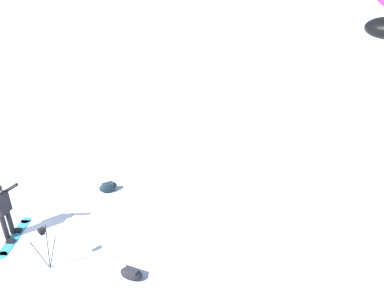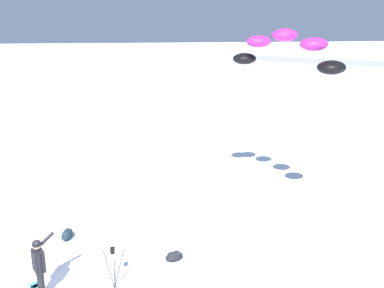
{
  "view_description": "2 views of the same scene",
  "coord_description": "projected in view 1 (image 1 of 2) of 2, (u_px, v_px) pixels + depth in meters",
  "views": [
    {
      "loc": [
        -8.92,
        2.73,
        7.3
      ],
      "look_at": [
        -4.15,
        -2.49,
        3.6
      ],
      "focal_mm": 35.55,
      "sensor_mm": 36.0,
      "label": 1
    },
    {
      "loc": [
        -2.08,
        10.39,
        7.16
      ],
      "look_at": [
        -3.96,
        -2.4,
        3.44
      ],
      "focal_mm": 39.67,
      "sensor_mm": 36.0,
      "label": 2
    }
  ],
  "objects": [
    {
      "name": "camera_tripod",
      "position": [
        44.0,
        240.0,
        9.28
      ],
      "size": [
        0.6,
        0.59,
        1.27
      ],
      "color": "#262628",
      "rests_on": "ground_plane"
    },
    {
      "name": "snowboard",
      "position": [
        14.0,
        236.0,
        10.71
      ],
      "size": [
        1.2,
        1.42,
        0.1
      ],
      "color": "teal",
      "rests_on": "ground_plane"
    },
    {
      "name": "gear_bag_large",
      "position": [
        108.0,
        187.0,
        12.63
      ],
      "size": [
        0.49,
        0.67,
        0.34
      ],
      "color": "#192833",
      "rests_on": "ground_plane"
    },
    {
      "name": "gear_bag_small",
      "position": [
        131.0,
        273.0,
        9.34
      ],
      "size": [
        0.67,
        0.53,
        0.27
      ],
      "color": "black",
      "rests_on": "ground_plane"
    },
    {
      "name": "ground_plane",
      "position": [
        21.0,
        243.0,
        10.51
      ],
      "size": [
        300.0,
        300.0,
        0.0
      ],
      "primitive_type": "plane",
      "color": "white"
    },
    {
      "name": "snowboarder",
      "position": [
        2.0,
        206.0,
        10.26
      ],
      "size": [
        0.62,
        0.67,
        1.77
      ],
      "color": "black",
      "rests_on": "ground_plane"
    }
  ]
}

